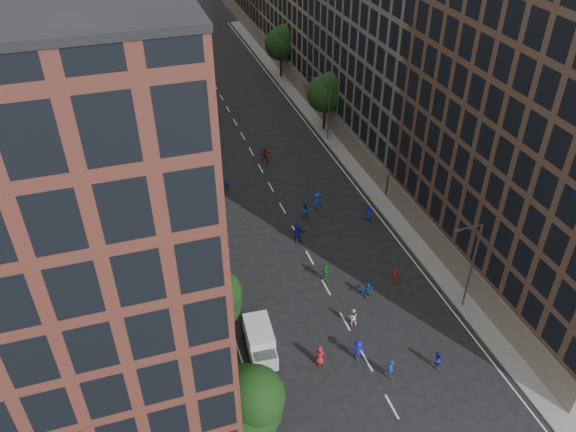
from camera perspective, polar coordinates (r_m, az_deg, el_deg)
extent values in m
plane|color=black|center=(69.10, -2.68, 4.65)|extent=(240.00, 240.00, 0.00)
cube|color=slate|center=(73.94, -13.32, 5.95)|extent=(4.00, 105.00, 0.15)
cube|color=slate|center=(78.69, 4.35, 8.74)|extent=(4.00, 105.00, 0.15)
cube|color=#5B2B22|center=(35.19, -20.68, -2.71)|extent=(14.00, 22.00, 30.00)
cube|color=#816F54|center=(55.64, -21.46, 13.78)|extent=(14.00, 26.00, 34.00)
cube|color=#5B2B22|center=(78.44, -21.02, 17.48)|extent=(14.00, 20.00, 28.00)
cube|color=#5F584F|center=(72.70, 11.50, 19.80)|extent=(14.00, 28.00, 33.00)
sphere|color=black|center=(36.95, -4.65, -18.64)|extent=(5.20, 5.20, 5.20)
sphere|color=black|center=(35.67, -3.48, -17.83)|extent=(3.90, 3.90, 3.90)
cylinder|color=black|center=(46.14, -7.51, -11.63)|extent=(0.36, 0.36, 3.70)
sphere|color=black|center=(43.75, -7.85, -8.64)|extent=(4.80, 4.80, 4.80)
sphere|color=black|center=(42.64, -7.06, -7.76)|extent=(3.60, 3.60, 3.60)
cylinder|color=black|center=(54.84, -10.08, -2.55)|extent=(0.36, 0.36, 4.22)
sphere|color=black|center=(52.59, -10.51, 0.74)|extent=(5.60, 5.60, 5.60)
sphere|color=black|center=(51.41, -9.81, 1.82)|extent=(4.20, 4.20, 4.20)
cylinder|color=black|center=(66.55, -12.08, 4.46)|extent=(0.36, 0.36, 3.87)
sphere|color=black|center=(64.84, -12.46, 7.12)|extent=(5.00, 5.00, 5.00)
sphere|color=black|center=(63.87, -11.99, 8.00)|extent=(3.75, 3.75, 3.75)
cylinder|color=black|center=(80.70, -13.68, 10.07)|extent=(0.36, 0.36, 4.05)
sphere|color=black|center=(79.25, -14.06, 12.46)|extent=(5.40, 5.40, 5.40)
sphere|color=black|center=(78.28, -13.66, 13.31)|extent=(4.05, 4.05, 4.05)
cylinder|color=black|center=(95.52, -14.81, 13.85)|extent=(0.36, 0.36, 3.78)
sphere|color=black|center=(94.37, -15.13, 15.78)|extent=(4.80, 4.80, 4.80)
sphere|color=black|center=(93.56, -14.84, 16.44)|extent=(3.60, 3.60, 3.60)
cylinder|color=black|center=(78.04, 3.72, 10.00)|extent=(0.36, 0.36, 3.74)
sphere|color=black|center=(76.64, 3.81, 12.29)|extent=(5.00, 5.00, 5.00)
sphere|color=black|center=(75.94, 4.44, 13.06)|extent=(3.75, 3.75, 3.75)
cylinder|color=black|center=(95.37, -0.72, 15.02)|extent=(0.36, 0.36, 3.96)
sphere|color=black|center=(94.17, -0.74, 17.07)|extent=(5.20, 5.20, 5.20)
sphere|color=black|center=(93.48, -0.24, 17.77)|extent=(3.90, 3.90, 3.90)
cylinder|color=#595B60|center=(49.81, 18.15, -5.02)|extent=(0.18, 0.18, 9.00)
cylinder|color=#595B60|center=(46.50, 17.93, -1.13)|extent=(2.40, 0.12, 0.12)
cube|color=#595B60|center=(45.96, 16.78, -1.44)|extent=(0.50, 0.22, 0.15)
cylinder|color=#595B60|center=(74.20, 4.19, 10.81)|extent=(0.18, 0.18, 9.00)
cylinder|color=#595B60|center=(72.02, 3.44, 13.95)|extent=(2.40, 0.12, 0.12)
cube|color=#595B60|center=(71.67, 2.59, 13.83)|extent=(0.50, 0.22, 0.15)
cube|color=silver|center=(46.14, -2.96, -12.11)|extent=(2.26, 3.61, 2.13)
cube|color=silver|center=(45.05, -2.39, -14.38)|extent=(2.03, 1.68, 1.35)
cube|color=black|center=(44.57, -2.41, -13.87)|extent=(1.82, 1.37, 0.10)
cylinder|color=black|center=(45.27, -3.53, -15.40)|extent=(0.29, 0.75, 0.73)
cylinder|color=black|center=(45.49, -1.06, -14.97)|extent=(0.29, 0.75, 0.73)
cylinder|color=black|center=(47.71, -4.42, -11.96)|extent=(0.29, 0.75, 0.73)
cylinder|color=black|center=(47.92, -2.10, -11.58)|extent=(0.29, 0.75, 0.73)
imported|color=#123698|center=(45.31, 10.35, -15.04)|extent=(0.75, 0.64, 1.76)
imported|color=#131FA2|center=(46.76, 14.85, -13.96)|extent=(0.94, 0.85, 1.57)
imported|color=#1414A7|center=(46.09, 7.12, -13.38)|extent=(1.33, 0.98, 1.85)
imported|color=#134BA0|center=(48.05, -3.07, -10.41)|extent=(1.17, 0.57, 1.94)
imported|color=#124495|center=(51.28, 8.06, -7.49)|extent=(1.44, 0.58, 1.51)
imported|color=#AE1D26|center=(45.50, 3.25, -13.98)|extent=(1.02, 0.86, 1.79)
imported|color=maroon|center=(53.11, 10.79, -5.88)|extent=(0.74, 0.62, 1.73)
imported|color=white|center=(48.64, 6.58, -10.18)|extent=(0.97, 0.86, 1.65)
imported|color=#3C3C41|center=(48.47, -4.69, -10.35)|extent=(1.08, 0.78, 1.51)
imported|color=#227129|center=(52.46, 3.80, -5.67)|extent=(1.21, 0.85, 1.91)
imported|color=#111692|center=(56.87, 0.98, -1.78)|extent=(1.89, 1.16, 1.95)
imported|color=#1421A5|center=(60.58, 8.20, 0.32)|extent=(0.87, 0.58, 1.73)
imported|color=#1727BE|center=(62.98, -6.96, 1.99)|extent=(0.78, 0.66, 1.81)
imported|color=#154CAF|center=(60.23, 1.65, 0.58)|extent=(0.93, 0.73, 1.90)
imported|color=#1442AA|center=(61.71, 3.00, 1.52)|extent=(1.43, 1.12, 1.94)
imported|color=#1642B9|center=(64.70, -6.23, 2.94)|extent=(1.01, 0.62, 1.60)
imported|color=maroon|center=(70.43, -2.35, 6.21)|extent=(1.87, 0.96, 1.93)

